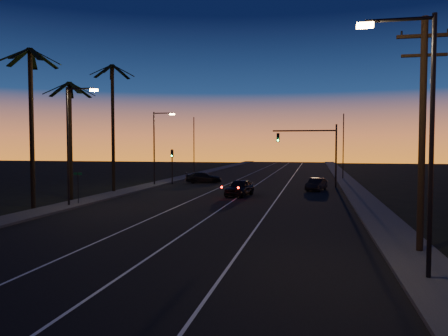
% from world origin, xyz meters
% --- Properties ---
extents(ground, '(220.00, 220.00, 0.00)m').
position_xyz_m(ground, '(0.00, 0.00, 0.00)').
color(ground, black).
rests_on(ground, ground).
extents(road, '(20.00, 170.00, 0.01)m').
position_xyz_m(road, '(0.00, 30.00, 0.01)').
color(road, black).
rests_on(road, ground).
extents(sidewalk_left, '(2.40, 170.00, 0.16)m').
position_xyz_m(sidewalk_left, '(-11.20, 30.00, 0.08)').
color(sidewalk_left, '#31312F').
rests_on(sidewalk_left, ground).
extents(sidewalk_right, '(2.40, 170.00, 0.16)m').
position_xyz_m(sidewalk_right, '(11.20, 30.00, 0.08)').
color(sidewalk_right, '#31312F').
rests_on(sidewalk_right, ground).
extents(lane_stripe_left, '(0.12, 160.00, 0.01)m').
position_xyz_m(lane_stripe_left, '(-3.00, 30.00, 0.02)').
color(lane_stripe_left, silver).
rests_on(lane_stripe_left, road).
extents(lane_stripe_mid, '(0.12, 160.00, 0.01)m').
position_xyz_m(lane_stripe_mid, '(0.50, 30.00, 0.02)').
color(lane_stripe_mid, silver).
rests_on(lane_stripe_mid, road).
extents(lane_stripe_right, '(0.12, 160.00, 0.01)m').
position_xyz_m(lane_stripe_right, '(4.00, 30.00, 0.02)').
color(lane_stripe_right, silver).
rests_on(lane_stripe_right, road).
extents(palm_near, '(4.25, 4.16, 11.53)m').
position_xyz_m(palm_near, '(-12.60, 18.00, 7.07)').
color(palm_near, black).
rests_on(palm_near, ground).
extents(palm_mid, '(4.25, 4.16, 10.03)m').
position_xyz_m(palm_mid, '(-13.20, 24.00, 6.25)').
color(palm_mid, black).
rests_on(palm_mid, ground).
extents(palm_far, '(4.25, 4.16, 12.53)m').
position_xyz_m(palm_far, '(-12.20, 30.00, 7.61)').
color(palm_far, black).
rests_on(palm_far, ground).
extents(streetlight_left_near, '(2.55, 0.26, 9.00)m').
position_xyz_m(streetlight_left_near, '(-10.70, 20.00, 5.32)').
color(streetlight_left_near, black).
rests_on(streetlight_left_near, ground).
extents(streetlight_left_far, '(2.55, 0.26, 8.50)m').
position_xyz_m(streetlight_left_far, '(-10.69, 38.00, 5.06)').
color(streetlight_left_far, black).
rests_on(streetlight_left_far, ground).
extents(streetlight_right_near, '(2.55, 0.26, 9.00)m').
position_xyz_m(streetlight_right_near, '(10.70, 6.00, 5.32)').
color(streetlight_right_near, black).
rests_on(streetlight_right_near, ground).
extents(street_sign, '(0.70, 0.06, 2.60)m').
position_xyz_m(street_sign, '(-10.80, 21.00, 1.66)').
color(street_sign, black).
rests_on(street_sign, ground).
extents(utility_pole, '(2.20, 0.28, 10.00)m').
position_xyz_m(utility_pole, '(11.60, 10.00, 5.32)').
color(utility_pole, black).
rests_on(utility_pole, ground).
extents(signal_mast, '(7.10, 0.41, 7.00)m').
position_xyz_m(signal_mast, '(7.14, 39.99, 4.78)').
color(signal_mast, black).
rests_on(signal_mast, ground).
extents(signal_post, '(0.28, 0.37, 4.20)m').
position_xyz_m(signal_post, '(-9.50, 39.98, 2.89)').
color(signal_post, black).
rests_on(signal_post, ground).
extents(far_pole_left, '(0.14, 0.14, 9.00)m').
position_xyz_m(far_pole_left, '(-11.00, 55.00, 4.50)').
color(far_pole_left, black).
rests_on(far_pole_left, ground).
extents(far_pole_right, '(0.14, 0.14, 9.00)m').
position_xyz_m(far_pole_right, '(11.00, 52.00, 4.50)').
color(far_pole_right, black).
rests_on(far_pole_right, ground).
extents(lead_car, '(2.47, 5.20, 1.53)m').
position_xyz_m(lead_car, '(0.43, 29.77, 0.78)').
color(lead_car, black).
rests_on(lead_car, road).
extents(right_car, '(2.33, 4.08, 1.27)m').
position_xyz_m(right_car, '(7.38, 35.97, 0.65)').
color(right_car, black).
rests_on(right_car, road).
extents(cross_car, '(4.88, 3.10, 1.32)m').
position_xyz_m(cross_car, '(-6.35, 42.67, 0.67)').
color(cross_car, black).
rests_on(cross_car, road).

